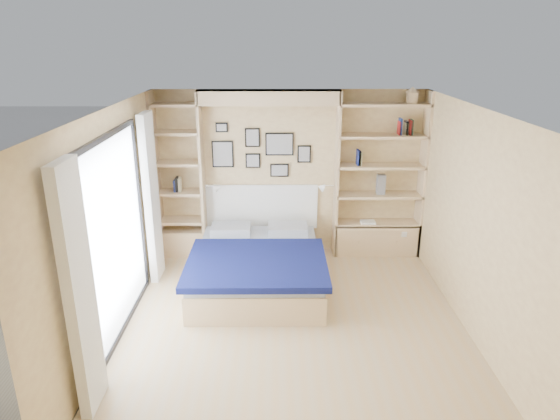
{
  "coord_description": "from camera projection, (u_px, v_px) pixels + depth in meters",
  "views": [
    {
      "loc": [
        -0.19,
        -5.1,
        3.21
      ],
      "look_at": [
        -0.15,
        0.9,
        1.12
      ],
      "focal_mm": 32.0,
      "sensor_mm": 36.0,
      "label": 1
    }
  ],
  "objects": [
    {
      "name": "ground",
      "position": [
        293.0,
        325.0,
        5.87
      ],
      "size": [
        4.5,
        4.5,
        0.0
      ],
      "primitive_type": "plane",
      "color": "tan",
      "rests_on": "ground"
    },
    {
      "name": "room_shell",
      "position": [
        263.0,
        198.0,
        6.95
      ],
      "size": [
        4.5,
        4.5,
        4.5
      ],
      "color": "beige",
      "rests_on": "ground"
    },
    {
      "name": "bed",
      "position": [
        258.0,
        266.0,
        6.75
      ],
      "size": [
        1.77,
        2.32,
        1.07
      ],
      "color": "tan",
      "rests_on": "ground"
    },
    {
      "name": "photo_gallery",
      "position": [
        259.0,
        151.0,
        7.44
      ],
      "size": [
        1.48,
        0.02,
        0.82
      ],
      "color": "black",
      "rests_on": "ground"
    },
    {
      "name": "reading_lamps",
      "position": [
        269.0,
        187.0,
        7.4
      ],
      "size": [
        1.92,
        0.12,
        0.15
      ],
      "color": "silver",
      "rests_on": "ground"
    },
    {
      "name": "shelf_decor",
      "position": [
        366.0,
        146.0,
        7.27
      ],
      "size": [
        3.55,
        0.23,
        2.03
      ],
      "color": "navy",
      "rests_on": "ground"
    },
    {
      "name": "deck_chair",
      "position": [
        39.0,
        263.0,
        6.73
      ],
      "size": [
        0.47,
        0.71,
        0.67
      ],
      "rotation": [
        0.0,
        0.0,
        -0.1
      ],
      "color": "tan",
      "rests_on": "ground"
    }
  ]
}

